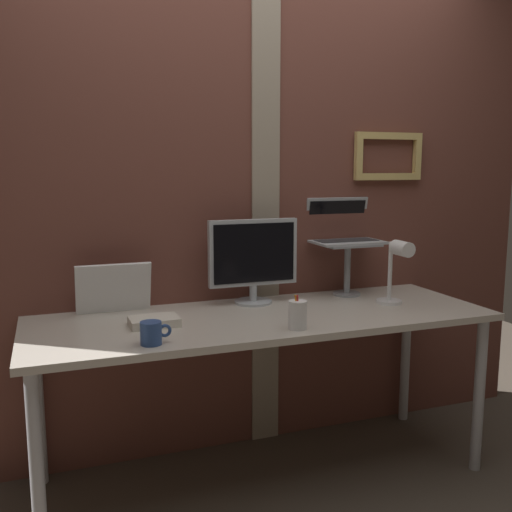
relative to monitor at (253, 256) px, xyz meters
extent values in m
plane|color=#4C4238|center=(0.01, -0.17, -0.99)|extent=(6.00, 6.00, 0.00)
cube|color=brown|center=(0.01, 0.18, 0.33)|extent=(3.29, 0.12, 2.64)
cube|color=gray|center=(0.11, 0.12, 0.33)|extent=(0.14, 0.01, 2.64)
cube|color=tan|center=(0.79, 0.10, 0.58)|extent=(0.39, 0.03, 0.04)
cube|color=tan|center=(0.79, 0.10, 0.37)|extent=(0.39, 0.03, 0.04)
cube|color=tan|center=(0.61, 0.10, 0.48)|extent=(0.04, 0.03, 0.18)
cube|color=tan|center=(0.97, 0.10, 0.48)|extent=(0.04, 0.03, 0.18)
cube|color=beige|center=(-0.03, -0.23, -0.24)|extent=(2.04, 0.70, 0.03)
cylinder|color=#B2B2B7|center=(-0.99, -0.52, -0.62)|extent=(0.05, 0.05, 0.73)
cylinder|color=#B2B2B7|center=(0.92, -0.52, -0.62)|extent=(0.05, 0.05, 0.73)
cylinder|color=#B2B2B7|center=(-0.99, 0.06, -0.62)|extent=(0.05, 0.05, 0.73)
cylinder|color=#B2B2B7|center=(0.92, 0.06, -0.62)|extent=(0.05, 0.05, 0.73)
cylinder|color=#ADB2B7|center=(0.00, 0.00, -0.22)|extent=(0.18, 0.18, 0.01)
cylinder|color=#ADB2B7|center=(0.00, 0.00, -0.18)|extent=(0.04, 0.04, 0.08)
cube|color=#ADB2B7|center=(0.00, 0.00, 0.02)|extent=(0.44, 0.04, 0.32)
cube|color=black|center=(0.00, -0.02, 0.02)|extent=(0.40, 0.00, 0.28)
cylinder|color=gray|center=(0.51, 0.00, -0.22)|extent=(0.14, 0.14, 0.01)
cylinder|color=gray|center=(0.51, 0.00, -0.09)|extent=(0.03, 0.03, 0.24)
cube|color=gray|center=(0.51, 0.00, 0.03)|extent=(0.28, 0.22, 0.01)
cube|color=#ADB2B7|center=(0.51, 0.00, 0.05)|extent=(0.35, 0.22, 0.01)
cube|color=#2D2D30|center=(0.51, 0.02, 0.05)|extent=(0.31, 0.13, 0.00)
cube|color=#ADB2B7|center=(0.51, 0.13, 0.16)|extent=(0.35, 0.05, 0.21)
cube|color=black|center=(0.51, 0.13, 0.16)|extent=(0.32, 0.04, 0.18)
cube|color=white|center=(-0.65, 0.04, -0.11)|extent=(0.33, 0.09, 0.23)
cylinder|color=white|center=(0.61, -0.23, -0.22)|extent=(0.12, 0.12, 0.02)
cylinder|color=white|center=(0.61, -0.23, -0.07)|extent=(0.02, 0.02, 0.28)
cylinder|color=white|center=(0.61, -0.32, 0.05)|extent=(0.07, 0.11, 0.07)
cylinder|color=white|center=(0.02, -0.48, -0.17)|extent=(0.07, 0.07, 0.12)
cylinder|color=red|center=(0.02, -0.48, -0.15)|extent=(0.01, 0.01, 0.13)
cylinder|color=orange|center=(0.02, -0.48, -0.15)|extent=(0.03, 0.01, 0.13)
cylinder|color=#2D4C8C|center=(-0.57, -0.48, -0.18)|extent=(0.08, 0.08, 0.09)
torus|color=#2D4C8C|center=(-0.52, -0.48, -0.18)|extent=(0.05, 0.01, 0.05)
cube|color=silver|center=(-0.52, -0.23, -0.21)|extent=(0.20, 0.14, 0.04)
camera|label=1|loc=(-0.91, -2.51, 0.42)|focal=40.05mm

